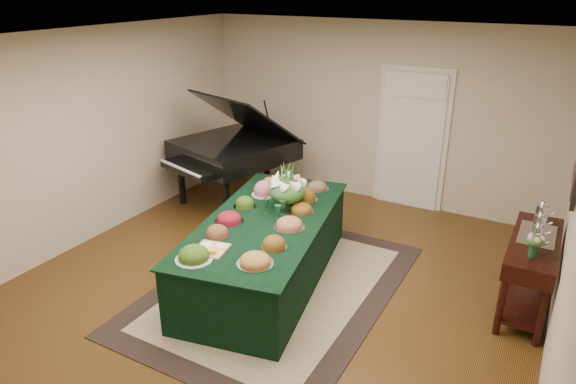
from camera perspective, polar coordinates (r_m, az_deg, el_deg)
The scene contains 13 objects.
ground at distance 5.91m, azimuth -1.44°, elevation -10.43°, with size 6.00×6.00×0.00m, color black.
area_rug at distance 5.88m, azimuth -1.22°, elevation -10.52°, with size 2.39×3.34×0.01m.
kitchen_doorway at distance 7.80m, azimuth 13.57°, elevation 5.56°, with size 1.05×0.07×2.10m.
buffet_table at distance 5.85m, azimuth -2.44°, elevation -6.41°, with size 1.74×2.86×0.76m.
food_platters at distance 5.70m, azimuth -2.54°, elevation -2.42°, with size 1.18×2.48×0.14m.
cutting_board at distance 5.10m, azimuth -8.51°, elevation -5.98°, with size 0.36×0.36×0.10m.
green_goblets at distance 5.72m, azimuth -1.39°, elevation -1.85°, with size 0.28×0.22×0.18m.
floral_centerpiece at distance 5.87m, azimuth -0.09°, elevation 0.57°, with size 0.43×0.43×0.43m.
grand_piano at distance 7.72m, azimuth -6.08°, elevation 4.76°, with size 1.88×2.00×1.75m.
wicker_basket at distance 7.31m, azimuth -2.47°, elevation -2.58°, with size 0.37×0.37×0.23m, color olive.
mahogany_sideboard at distance 5.76m, azimuth 25.54°, elevation -6.46°, with size 0.45×1.32×0.82m.
tea_service at distance 5.70m, azimuth 26.10°, elevation -3.48°, with size 0.34×0.74×0.30m.
pink_bouquet at distance 5.27m, azimuth 25.78°, elevation -4.99°, with size 0.18×0.18×0.23m.
Camera 1 is at (2.54, -4.26, 3.21)m, focal length 32.00 mm.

